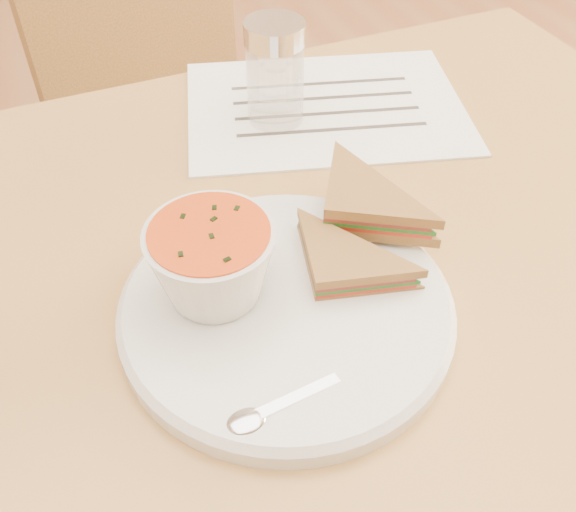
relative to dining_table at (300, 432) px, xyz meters
name	(u,v)px	position (x,y,z in m)	size (l,w,h in m)	color
dining_table	(300,432)	(0.00, 0.00, 0.00)	(1.00, 0.70, 0.75)	#A56933
chair_far	(204,161)	(0.04, 0.54, 0.08)	(0.41, 0.41, 0.91)	brown
plate	(286,309)	(-0.06, -0.09, 0.38)	(0.29, 0.29, 0.02)	silver
soup_bowl	(213,266)	(-0.11, -0.05, 0.43)	(0.11, 0.11, 0.07)	silver
sandwich_half_a	(315,295)	(-0.04, -0.10, 0.41)	(0.09, 0.09, 0.03)	olive
sandwich_half_b	(323,224)	(0.00, -0.03, 0.42)	(0.11, 0.11, 0.03)	olive
spoon	(301,396)	(-0.08, -0.18, 0.40)	(0.15, 0.03, 0.01)	silver
paper_menu	(326,106)	(0.12, 0.20, 0.38)	(0.34, 0.25, 0.00)	white
condiment_shaker	(275,74)	(0.05, 0.20, 0.44)	(0.07, 0.07, 0.12)	silver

